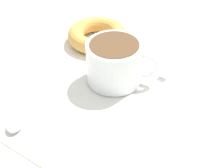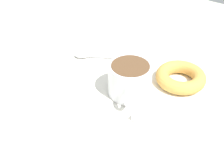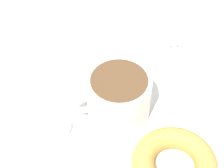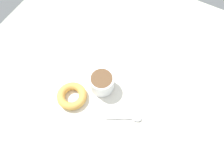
# 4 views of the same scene
# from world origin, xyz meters

# --- Properties ---
(ground_plane) EXTENTS (1.20, 1.20, 0.02)m
(ground_plane) POSITION_xyz_m (0.00, 0.00, -0.01)
(ground_plane) COLOR beige
(napkin) EXTENTS (0.35, 0.35, 0.00)m
(napkin) POSITION_xyz_m (0.01, -0.00, 0.00)
(napkin) COLOR white
(napkin) RESTS_ON ground_plane
(coffee_cup) EXTENTS (0.09, 0.11, 0.07)m
(coffee_cup) POSITION_xyz_m (0.04, 0.02, 0.04)
(coffee_cup) COLOR white
(coffee_cup) RESTS_ON napkin
(donut) EXTENTS (0.11, 0.11, 0.03)m
(donut) POSITION_xyz_m (0.11, 0.11, 0.02)
(donut) COLOR gold
(donut) RESTS_ON napkin
(spoon) EXTENTS (0.12, 0.08, 0.01)m
(spoon) POSITION_xyz_m (-0.12, 0.08, 0.01)
(spoon) COLOR silver
(spoon) RESTS_ON napkin
(sugar_cube) EXTENTS (0.01, 0.01, 0.01)m
(sugar_cube) POSITION_xyz_m (0.10, -0.05, 0.01)
(sugar_cube) COLOR white
(sugar_cube) RESTS_ON napkin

